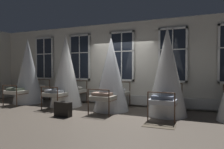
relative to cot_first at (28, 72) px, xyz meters
The scene contains 9 objects.
ground 4.09m from the cot_first, ahead, with size 22.90×22.90×0.00m, color brown.
back_wall_with_windows 4.05m from the cot_first, 16.63° to the left, with size 12.45×0.10×3.29m, color beige.
window_bank 4.01m from the cot_first, 14.99° to the left, with size 8.84×0.10×2.86m.
cot_first is the anchor object (origin of this frame).
cot_second 1.95m from the cot_first, ahead, with size 1.24×1.93×2.76m.
cot_third 3.90m from the cot_first, ahead, with size 1.24×1.92×2.56m.
cot_fourth 5.81m from the cot_first, ahead, with size 1.24×1.92×2.78m.
rug_fourth 6.12m from the cot_first, 13.05° to the right, with size 0.80×0.56×0.01m, color brown.
suitcase_dark 3.46m from the cot_first, 26.98° to the right, with size 0.58×0.26×0.47m.
Camera 1 is at (2.97, -6.64, 1.46)m, focal length 33.48 mm.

